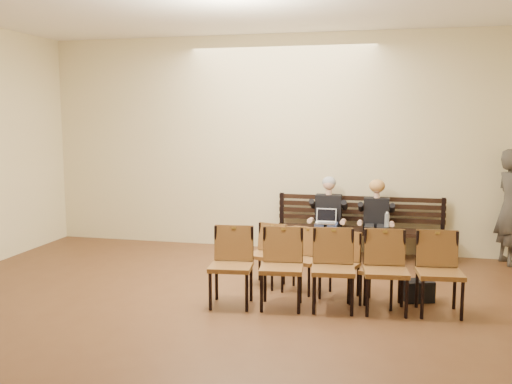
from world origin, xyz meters
TOP-DOWN VIEW (x-y plane):
  - ground at (0.00, 0.00)m, footprint 10.00×10.00m
  - room_walls at (0.00, 0.79)m, footprint 8.02×10.01m
  - bench at (1.30, 4.65)m, footprint 2.60×0.90m
  - seated_man at (0.83, 4.53)m, footprint 0.50×0.69m
  - seated_woman at (1.56, 4.53)m, footprint 0.47×0.65m
  - laptop at (0.82, 4.31)m, footprint 0.32×0.25m
  - water_bottle at (1.72, 4.28)m, footprint 0.08×0.08m
  - bag at (2.11, 2.65)m, footprint 0.40×0.34m
  - passerby at (3.50, 4.75)m, footprint 0.65×0.82m
  - chair_row_front at (1.15, 2.11)m, footprint 2.86×0.81m
  - chair_row_back at (0.94, 2.63)m, footprint 1.99×0.97m

SIDE VIEW (x-z plane):
  - ground at x=0.00m, z-range 0.00..0.00m
  - bag at x=2.11m, z-range 0.00..0.25m
  - bench at x=1.30m, z-range 0.00..0.45m
  - chair_row_back at x=0.94m, z-range 0.00..0.80m
  - chair_row_front at x=1.15m, z-range 0.00..0.92m
  - seated_woman at x=1.56m, z-range 0.00..1.10m
  - laptop at x=0.82m, z-range 0.45..0.67m
  - water_bottle at x=1.72m, z-range 0.45..0.68m
  - seated_man at x=0.83m, z-range 0.00..1.19m
  - passerby at x=3.50m, z-range 0.00..1.97m
  - room_walls at x=0.00m, z-range 0.78..4.29m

